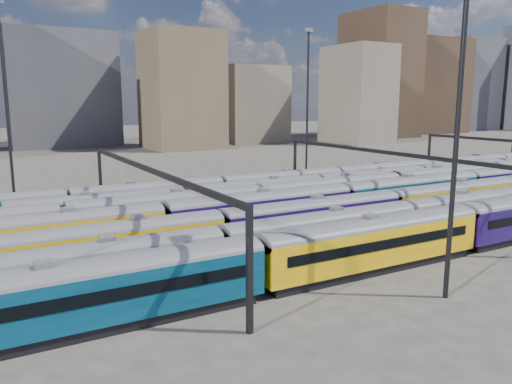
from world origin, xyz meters
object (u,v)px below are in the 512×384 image
rake_0 (463,222)px  rake_1 (405,216)px  rake_2 (314,214)px  mast_2 (459,101)px

rake_0 → rake_1: bearing=113.5°
rake_2 → mast_2: size_ratio=4.06×
rake_1 → rake_2: bearing=146.5°
rake_1 → mast_2: size_ratio=4.77×
rake_1 → mast_2: 18.44m
rake_1 → rake_0: bearing=-66.5°
rake_0 → rake_2: 13.96m
rake_2 → mast_2: 20.41m
rake_0 → mast_2: size_ratio=5.14×
rake_0 → rake_1: size_ratio=1.08×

